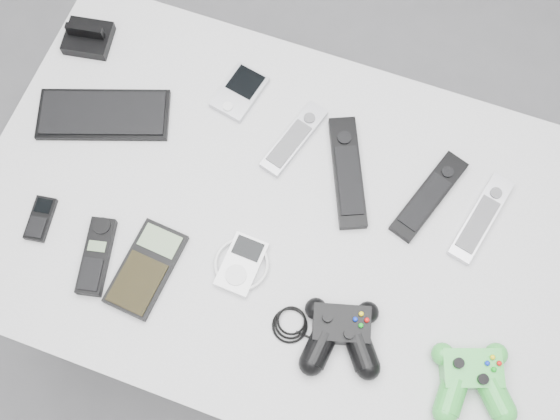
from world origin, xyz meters
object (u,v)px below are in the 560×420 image
(calculator, at_px, (146,269))
(remote_black_b, at_px, (429,196))
(mobile_phone, at_px, (40,219))
(remote_black_a, at_px, (348,172))
(controller_black, at_px, (341,333))
(desk, at_px, (282,230))
(controller_green, at_px, (472,378))
(pda_keyboard, at_px, (104,114))
(cordless_handset, at_px, (96,256))
(mp3_player, at_px, (241,264))
(remote_silver_a, at_px, (294,139))
(pda, at_px, (240,92))
(remote_silver_b, at_px, (481,218))

(calculator, bearing_deg, remote_black_b, 39.47)
(mobile_phone, bearing_deg, calculator, -14.41)
(remote_black_a, height_order, controller_black, controller_black)
(desk, xyz_separation_m, controller_black, (0.17, -0.17, 0.09))
(mobile_phone, bearing_deg, controller_green, -9.76)
(pda_keyboard, height_order, cordless_handset, cordless_handset)
(mobile_phone, xyz_separation_m, mp3_player, (0.39, 0.05, 0.00))
(desk, bearing_deg, remote_silver_a, 101.26)
(pda_keyboard, height_order, pda, pda)
(remote_silver_a, relative_size, mp3_player, 1.58)
(pda, xyz_separation_m, remote_silver_b, (0.53, -0.10, 0.00))
(remote_silver_a, distance_m, cordless_handset, 0.44)
(remote_silver_b, xyz_separation_m, cordless_handset, (-0.65, -0.32, 0.00))
(remote_silver_b, bearing_deg, pda_keyboard, -163.61)
(remote_black_b, height_order, mobile_phone, remote_black_b)
(remote_black_b, distance_m, mobile_phone, 0.74)
(pda, bearing_deg, remote_black_a, -8.41)
(mobile_phone, distance_m, calculator, 0.23)
(remote_silver_a, xyz_separation_m, controller_black, (0.21, -0.34, 0.01))
(calculator, distance_m, controller_green, 0.61)
(remote_black_b, xyz_separation_m, cordless_handset, (-0.55, -0.32, 0.00))
(pda, height_order, remote_silver_a, same)
(remote_black_b, height_order, controller_green, controller_green)
(remote_silver_b, distance_m, controller_green, 0.30)
(remote_black_b, xyz_separation_m, mobile_phone, (-0.68, -0.29, -0.00))
(remote_silver_a, xyz_separation_m, remote_black_b, (0.28, -0.03, 0.00))
(remote_black_a, distance_m, remote_silver_b, 0.27)
(pda_keyboard, relative_size, cordless_handset, 1.79)
(remote_black_a, height_order, remote_silver_b, remote_black_a)
(cordless_handset, bearing_deg, remote_silver_b, 13.00)
(calculator, relative_size, controller_green, 1.14)
(desk, bearing_deg, controller_black, -44.85)
(remote_black_b, bearing_deg, controller_black, -85.47)
(calculator, bearing_deg, controller_green, 5.54)
(cordless_handset, height_order, mp3_player, cordless_handset)
(mobile_phone, xyz_separation_m, calculator, (0.23, -0.02, 0.00))
(mobile_phone, height_order, mp3_player, mp3_player)
(pda_keyboard, distance_m, cordless_handset, 0.30)
(remote_black_a, relative_size, mp3_player, 2.10)
(pda, distance_m, remote_silver_b, 0.54)
(pda_keyboard, xyz_separation_m, mp3_player, (0.37, -0.20, 0.00))
(remote_black_b, xyz_separation_m, calculator, (-0.45, -0.32, -0.00))
(remote_black_a, xyz_separation_m, remote_black_b, (0.16, 0.01, -0.00))
(desk, bearing_deg, remote_silver_b, 19.59)
(calculator, bearing_deg, controller_black, 5.65)
(remote_black_b, bearing_deg, mp3_player, -120.67)
(calculator, bearing_deg, pda, 90.50)
(calculator, distance_m, mp3_player, 0.18)
(controller_green, bearing_deg, pda_keyboard, 143.06)
(controller_black, bearing_deg, cordless_handset, 166.33)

